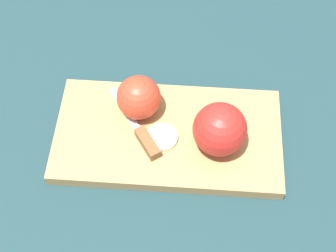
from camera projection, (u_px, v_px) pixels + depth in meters
ground_plane at (168, 139)px, 0.82m from camera, size 4.00×4.00×0.00m
cutting_board at (168, 136)px, 0.81m from camera, size 0.39×0.21×0.02m
apple_half_left at (220, 129)px, 0.75m from camera, size 0.09×0.09×0.09m
apple_half_right at (139, 97)px, 0.79m from camera, size 0.08×0.08×0.08m
knife at (144, 138)px, 0.78m from camera, size 0.11×0.14×0.02m
apple_slice at (162, 137)px, 0.79m from camera, size 0.05×0.05×0.01m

